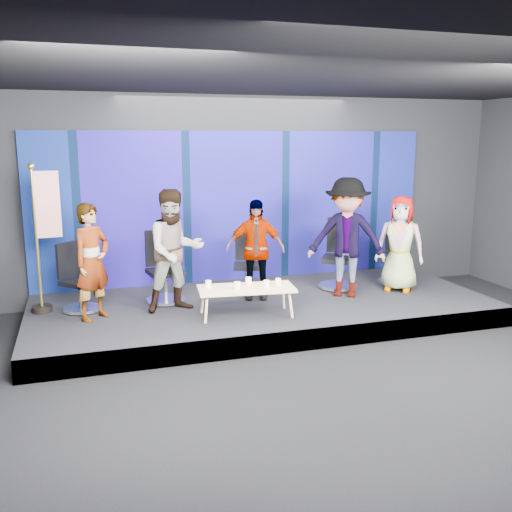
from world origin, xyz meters
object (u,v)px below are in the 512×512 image
Objects in this scene: mug_c at (249,281)px; mug_e at (278,282)px; panelist_b at (175,251)px; chair_b at (164,279)px; chair_e at (395,265)px; panelist_e at (400,244)px; mug_d at (267,284)px; chair_d at (339,265)px; chair_a at (79,289)px; chair_c at (247,271)px; panelist_a at (92,262)px; mug_a at (208,284)px; flag_stand at (44,234)px; coffee_table at (246,289)px; panelist_c at (255,249)px; mug_b at (237,286)px; panelist_d at (347,238)px.

mug_c is 0.43m from mug_e.
mug_c is (0.98, -0.43, -0.42)m from panelist_b.
chair_b reaches higher than chair_e.
panelist_e is 15.09× the size of mug_c.
chair_d is at bearing 33.99° from mug_d.
chair_a reaches higher than chair_c.
panelist_e is at bearing -0.65° from chair_c.
chair_a is at bearing 155.23° from panelist_b.
mug_a is at bearing -55.23° from panelist_a.
panelist_b is 1.42m from mug_d.
panelist_e is 5.51m from flag_stand.
chair_c is (1.31, 0.76, -0.57)m from panelist_b.
mug_e is 0.05× the size of flag_stand.
mug_c is at bearing 61.35° from coffee_table.
chair_e is at bearing -41.46° from chair_a.
coffee_table is at bearing -122.93° from chair_e.
chair_b is 0.70× the size of panelist_c.
coffee_table is at bearing -26.38° from flag_stand.
chair_e is at bearing 21.35° from panelist_c.
mug_e reaches higher than coffee_table.
chair_d is at bearing 19.69° from mug_a.
mug_d is at bearing -50.25° from mug_c.
flag_stand is at bearing 158.67° from mug_d.
panelist_b is 16.29× the size of mug_b.
flag_stand is (-2.95, 1.15, 0.67)m from mug_d.
chair_d is at bearing 24.31° from panelist_c.
coffee_table is 12.96× the size of mug_b.
panelist_c is 15.61× the size of mug_a.
flag_stand is at bearing -147.57° from chair_d.
flag_stand reaches higher than mug_b.
chair_a is at bearing 156.83° from coffee_table.
mug_e is at bearing -45.35° from chair_b.
chair_b is 1.14× the size of chair_c.
panelist_b is at bearing -39.04° from panelist_a.
mug_a is at bearing 147.34° from mug_b.
chair_a reaches higher than mug_b.
panelist_e is at bearing -75.35° from chair_e.
chair_a reaches higher than coffee_table.
panelist_e reaches higher than mug_b.
chair_a is at bearing -141.19° from chair_e.
chair_e is 2.74m from mug_e.
mug_e is (-1.34, -0.56, -0.48)m from panelist_d.
panelist_c is 0.99× the size of panelist_e.
mug_a is (1.55, -0.36, -0.34)m from panelist_a.
chair_a is 5.26m from chair_e.
mug_a is at bearing 169.81° from mug_e.
mug_c is at bearing -132.89° from panelist_e.
mug_a is (0.39, -0.42, -0.42)m from panelist_b.
panelist_b is 17.49× the size of mug_d.
chair_e is at bearing 32.58° from chair_d.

